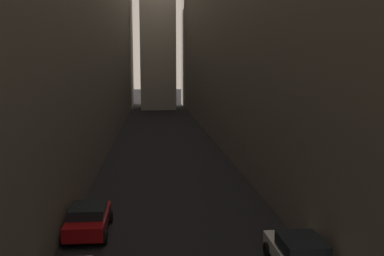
{
  "coord_description": "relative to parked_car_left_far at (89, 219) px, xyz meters",
  "views": [
    {
      "loc": [
        -1.25,
        6.02,
        7.88
      ],
      "look_at": [
        0.0,
        19.19,
        6.04
      ],
      "focal_mm": 39.14,
      "sensor_mm": 36.0,
      "label": 1
    }
  ],
  "objects": [
    {
      "name": "ground_plane",
      "position": [
        4.4,
        22.16,
        -0.75
      ],
      "size": [
        264.0,
        264.0,
        0.0
      ],
      "primitive_type": "plane",
      "color": "black"
    },
    {
      "name": "building_block_left",
      "position": [
        -6.35,
        24.16,
        11.58
      ],
      "size": [
        10.51,
        108.0,
        24.66
      ],
      "primitive_type": "cube",
      "color": "#60594F",
      "rests_on": "ground"
    },
    {
      "name": "building_block_right",
      "position": [
        15.05,
        24.16,
        11.06
      ],
      "size": [
        10.31,
        108.0,
        23.61
      ],
      "primitive_type": "cube",
      "color": "#60594F",
      "rests_on": "ground"
    },
    {
      "name": "parked_car_left_far",
      "position": [
        0.0,
        0.0,
        0.0
      ],
      "size": [
        2.02,
        3.95,
        1.43
      ],
      "rotation": [
        0.0,
        0.0,
        1.57
      ],
      "color": "maroon",
      "rests_on": "ground"
    },
    {
      "name": "parked_car_right_far",
      "position": [
        8.8,
        -4.88,
        -0.0
      ],
      "size": [
        1.95,
        4.43,
        1.48
      ],
      "rotation": [
        0.0,
        0.0,
        1.57
      ],
      "color": "silver",
      "rests_on": "ground"
    }
  ]
}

